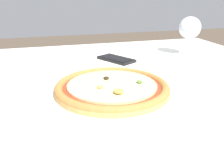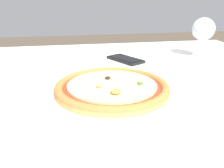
{
  "view_description": "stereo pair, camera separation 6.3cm",
  "coord_description": "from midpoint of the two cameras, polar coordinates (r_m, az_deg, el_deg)",
  "views": [
    {
      "loc": [
        -0.14,
        -0.71,
        0.98
      ],
      "look_at": [
        0.02,
        -0.14,
        0.76
      ],
      "focal_mm": 40.0,
      "sensor_mm": 36.0,
      "label": 1
    },
    {
      "loc": [
        -0.08,
        -0.73,
        0.98
      ],
      "look_at": [
        0.02,
        -0.14,
        0.76
      ],
      "focal_mm": 40.0,
      "sensor_mm": 36.0,
      "label": 2
    }
  ],
  "objects": [
    {
      "name": "cell_phone",
      "position": [
        0.96,
        4.98,
        5.62
      ],
      "size": [
        0.13,
        0.16,
        0.01
      ],
      "color": "black",
      "rests_on": "dining_table"
    },
    {
      "name": "pizza_plate",
      "position": [
        0.64,
        2.84,
        -1.17
      ],
      "size": [
        0.34,
        0.34,
        0.04
      ],
      "color": "white",
      "rests_on": "dining_table"
    },
    {
      "name": "wine_glass_far_left",
      "position": [
        1.04,
        21.84,
        11.35
      ],
      "size": [
        0.09,
        0.09,
        0.16
      ],
      "color": "silver",
      "rests_on": "dining_table"
    },
    {
      "name": "dining_table",
      "position": [
        0.8,
        -0.97,
        -3.88
      ],
      "size": [
        1.4,
        1.0,
        0.73
      ],
      "color": "brown",
      "rests_on": "ground_plane"
    }
  ]
}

